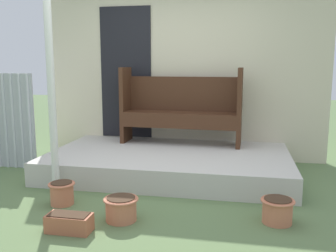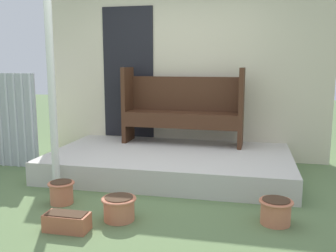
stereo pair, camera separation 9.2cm
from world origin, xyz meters
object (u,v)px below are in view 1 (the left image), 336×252
(support_post, at_px, (51,88))
(flower_pot_left, at_px, (62,192))
(flower_pot_middle, at_px, (121,208))
(planter_box_rect, at_px, (69,223))
(flower_pot_right, at_px, (277,209))
(bench, at_px, (181,105))

(support_post, bearing_deg, flower_pot_left, -53.80)
(flower_pot_middle, bearing_deg, planter_box_rect, -139.34)
(flower_pot_left, xyz_separation_m, planter_box_rect, (0.36, -0.58, -0.05))
(support_post, xyz_separation_m, flower_pot_right, (2.39, -0.36, -1.06))
(support_post, bearing_deg, flower_pot_right, -8.53)
(support_post, relative_size, flower_pot_left, 8.61)
(bench, xyz_separation_m, flower_pot_left, (-0.94, -1.89, -0.72))
(flower_pot_left, relative_size, planter_box_rect, 0.70)
(bench, relative_size, flower_pot_middle, 5.30)
(flower_pot_left, xyz_separation_m, flower_pot_middle, (0.73, -0.27, -0.01))
(planter_box_rect, bearing_deg, bench, 76.88)
(flower_pot_middle, relative_size, flower_pot_right, 1.06)
(planter_box_rect, bearing_deg, flower_pot_left, 121.86)
(flower_pot_left, relative_size, flower_pot_middle, 0.84)
(flower_pot_left, distance_m, flower_pot_middle, 0.78)
(bench, bearing_deg, flower_pot_left, -114.47)
(planter_box_rect, bearing_deg, flower_pot_right, 16.89)
(support_post, height_order, flower_pot_middle, support_post)
(flower_pot_left, bearing_deg, flower_pot_right, -1.04)
(bench, distance_m, planter_box_rect, 2.66)
(flower_pot_left, distance_m, flower_pot_right, 2.15)
(bench, relative_size, planter_box_rect, 4.46)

